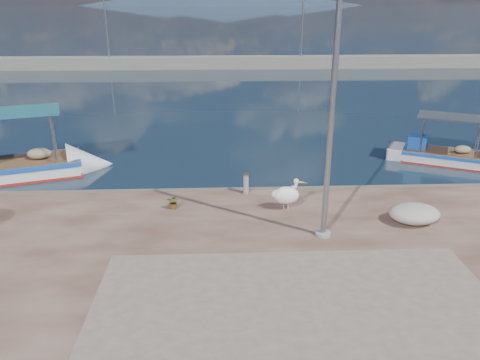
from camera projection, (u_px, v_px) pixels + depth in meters
name	position (u px, v px, depth m)	size (l,w,h in m)	color
ground	(246.00, 280.00, 12.07)	(1400.00, 1400.00, 0.00)	#162635
quay_patch	(306.00, 342.00, 9.14)	(9.00, 7.00, 0.01)	gray
breakwater	(225.00, 62.00, 49.13)	(120.00, 2.20, 7.50)	gray
boat_left	(19.00, 170.00, 19.09)	(6.89, 4.07, 3.15)	white
boat_right	(445.00, 158.00, 20.76)	(5.27, 3.75, 2.43)	white
pelican	(287.00, 195.00, 14.78)	(1.10, 0.60, 1.05)	tan
lamp_post	(331.00, 122.00, 12.13)	(0.44, 0.96, 7.00)	gray
bollard_near	(246.00, 182.00, 16.05)	(0.24, 0.24, 0.73)	gray
potted_plant	(174.00, 202.00, 14.91)	(0.41, 0.36, 0.46)	#33722D
net_pile_d	(414.00, 214.00, 13.97)	(1.52, 1.14, 0.57)	#BCB6AE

